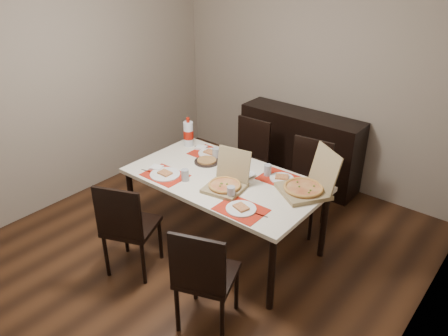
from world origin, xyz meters
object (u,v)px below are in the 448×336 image
(dining_table, at_px, (224,184))
(chair_far_left, at_px, (248,156))
(sideboard, at_px, (299,148))
(chair_far_right, at_px, (306,180))
(chair_near_left, at_px, (127,225))
(dip_bowl, at_px, (248,175))
(pizza_box_center, at_px, (226,183))
(soda_bottle, at_px, (188,134))
(chair_near_right, at_px, (204,275))

(dining_table, bearing_deg, chair_far_left, 112.91)
(sideboard, xyz_separation_m, chair_far_right, (0.53, -0.77, 0.06))
(chair_far_left, bearing_deg, chair_near_left, -90.27)
(chair_far_left, xyz_separation_m, dip_bowl, (0.54, -0.75, 0.26))
(chair_far_left, bearing_deg, sideboard, 68.30)
(chair_near_left, bearing_deg, chair_far_right, 64.22)
(chair_far_left, height_order, pizza_box_center, pizza_box_center)
(dip_bowl, distance_m, soda_bottle, 0.93)
(dip_bowl, relative_size, soda_bottle, 0.42)
(sideboard, height_order, pizza_box_center, pizza_box_center)
(chair_far_right, bearing_deg, dining_table, -117.15)
(pizza_box_center, xyz_separation_m, soda_bottle, (-0.88, 0.46, 0.08))
(pizza_box_center, bearing_deg, dip_bowl, 86.34)
(soda_bottle, bearing_deg, pizza_box_center, -27.40)
(chair_near_left, bearing_deg, sideboard, 83.37)
(pizza_box_center, xyz_separation_m, dip_bowl, (0.02, 0.29, -0.04))
(dining_table, xyz_separation_m, chair_far_right, (0.42, 0.82, -0.17))
(chair_near_left, height_order, pizza_box_center, pizza_box_center)
(chair_near_right, relative_size, pizza_box_center, 2.29)
(chair_far_right, bearing_deg, sideboard, 124.21)
(chair_far_right, xyz_separation_m, soda_bottle, (-1.17, -0.50, 0.37))
(sideboard, distance_m, soda_bottle, 1.49)
(pizza_box_center, distance_m, dip_bowl, 0.29)
(chair_far_right, relative_size, dip_bowl, 6.94)
(chair_far_left, bearing_deg, chair_far_right, -5.53)
(chair_near_left, distance_m, pizza_box_center, 0.94)
(chair_near_right, distance_m, dip_bowl, 1.17)
(dining_table, height_order, dip_bowl, dip_bowl)
(sideboard, relative_size, pizza_box_center, 3.70)
(sideboard, relative_size, chair_far_right, 1.61)
(soda_bottle, bearing_deg, dip_bowl, -10.49)
(chair_far_left, bearing_deg, pizza_box_center, -63.43)
(pizza_box_center, bearing_deg, chair_near_left, -126.22)
(soda_bottle, bearing_deg, chair_near_left, -73.17)
(dip_bowl, bearing_deg, soda_bottle, 169.51)
(dining_table, relative_size, chair_near_right, 1.94)
(chair_near_right, bearing_deg, chair_near_left, 176.27)
(chair_near_left, xyz_separation_m, chair_near_right, (0.94, -0.06, 0.00))
(dining_table, bearing_deg, chair_near_right, -59.04)
(dining_table, distance_m, chair_far_right, 0.94)
(chair_far_left, bearing_deg, dining_table, -67.09)
(sideboard, height_order, chair_far_left, chair_far_left)
(chair_far_left, xyz_separation_m, pizza_box_center, (0.52, -1.04, 0.29))
(dining_table, distance_m, soda_bottle, 0.84)
(chair_near_right, relative_size, soda_bottle, 2.92)
(sideboard, xyz_separation_m, dining_table, (0.10, -1.60, 0.23))
(dining_table, relative_size, chair_far_left, 1.94)
(sideboard, height_order, chair_near_left, chair_near_left)
(sideboard, distance_m, chair_far_right, 0.94)
(soda_bottle, bearing_deg, chair_near_right, -43.72)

